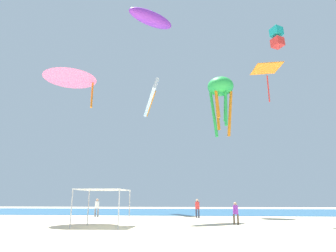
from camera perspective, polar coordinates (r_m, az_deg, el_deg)
ground at (r=16.78m, az=-6.47°, el=-20.53°), size 110.00×110.00×0.10m
ocean_strip at (r=45.75m, az=1.36°, el=-16.64°), size 110.00×25.28×0.03m
canopy_tent at (r=20.56m, az=-12.79°, el=-12.56°), size 3.13×3.00×2.43m
person_near_tent at (r=29.82m, az=5.88°, el=-15.72°), size 0.43×0.43×1.81m
person_leftmost at (r=22.20m, az=13.33°, el=-16.22°), size 0.41×0.37×1.58m
person_central at (r=32.07m, az=-14.00°, el=-15.25°), size 0.49×0.44×1.85m
kite_inflatable_purple at (r=34.14m, az=-3.41°, el=20.64°), size 5.45×5.02×2.22m
kite_parafoil_white at (r=40.56m, az=-3.38°, el=5.50°), size 2.98×6.60×4.10m
kite_delta_pink at (r=27.62m, az=-18.84°, el=9.69°), size 6.03×6.03×3.63m
kite_box_teal at (r=36.79m, az=20.90°, el=16.20°), size 1.57×1.59×2.43m
kite_diamond_orange at (r=25.28m, az=19.08°, el=10.46°), size 2.35×2.35×3.01m
kite_octopus_green at (r=34.72m, az=10.45°, el=7.17°), size 4.23×4.23×7.21m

